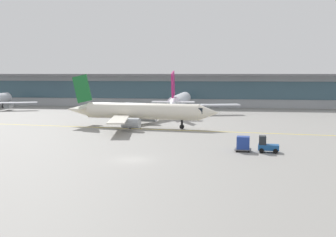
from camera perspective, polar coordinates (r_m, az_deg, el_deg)
The scene contains 7 objects.
ground_plane at distance 51.41m, azimuth -4.56°, elevation -5.35°, with size 400.00×400.00×0.00m, color gray.
taxiway_centreline_stripe at distance 78.79m, azimuth -3.59°, elevation -1.35°, with size 110.00×0.36×0.01m, color yellow.
terminal_concourse at distance 130.45m, azimuth 3.20°, elevation 3.76°, with size 208.38×11.00×9.60m.
gate_airplane_1 at distance 107.09m, azimuth 1.54°, elevation 2.30°, with size 29.28×31.38×10.43m.
taxiing_regional_jet at distance 80.54m, azimuth -3.58°, elevation 0.90°, with size 29.47×27.22×9.76m.
baggage_tug at distance 57.13m, azimuth 12.70°, elevation -3.42°, with size 2.69×1.77×2.10m.
cargo_dolly_lead at distance 57.14m, azimuth 9.73°, elevation -3.19°, with size 2.20×1.74×1.94m.
Camera 1 is at (11.08, -49.16, 10.17)m, focal length 46.93 mm.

